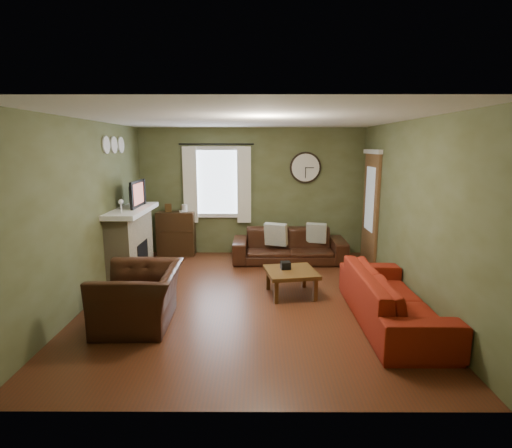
{
  "coord_description": "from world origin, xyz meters",
  "views": [
    {
      "loc": [
        0.12,
        -5.63,
        2.23
      ],
      "look_at": [
        0.1,
        0.4,
        1.05
      ],
      "focal_mm": 28.0,
      "sensor_mm": 36.0,
      "label": 1
    }
  ],
  "objects_px": {
    "bookshelf": "(176,234)",
    "coffee_table": "(291,283)",
    "sofa_red": "(392,298)",
    "sofa_brown": "(289,246)",
    "armchair": "(140,297)"
  },
  "relations": [
    {
      "from": "bookshelf",
      "to": "coffee_table",
      "type": "height_order",
      "value": "bookshelf"
    },
    {
      "from": "sofa_red",
      "to": "coffee_table",
      "type": "bearing_deg",
      "value": 52.04
    },
    {
      "from": "coffee_table",
      "to": "bookshelf",
      "type": "bearing_deg",
      "value": 133.81
    },
    {
      "from": "sofa_brown",
      "to": "sofa_red",
      "type": "xyz_separation_m",
      "value": [
        1.1,
        -2.74,
        0.01
      ]
    },
    {
      "from": "bookshelf",
      "to": "armchair",
      "type": "distance_m",
      "value": 3.3
    },
    {
      "from": "sofa_brown",
      "to": "sofa_red",
      "type": "relative_size",
      "value": 0.97
    },
    {
      "from": "sofa_red",
      "to": "armchair",
      "type": "distance_m",
      "value": 3.21
    },
    {
      "from": "sofa_red",
      "to": "armchair",
      "type": "relative_size",
      "value": 2.0
    },
    {
      "from": "coffee_table",
      "to": "sofa_red",
      "type": "bearing_deg",
      "value": -37.96
    },
    {
      "from": "sofa_red",
      "to": "bookshelf",
      "type": "bearing_deg",
      "value": 46.5
    },
    {
      "from": "sofa_brown",
      "to": "sofa_red",
      "type": "bearing_deg",
      "value": -68.17
    },
    {
      "from": "sofa_red",
      "to": "armchair",
      "type": "bearing_deg",
      "value": 91.26
    },
    {
      "from": "sofa_red",
      "to": "armchair",
      "type": "xyz_separation_m",
      "value": [
        -3.21,
        -0.07,
        0.04
      ]
    },
    {
      "from": "bookshelf",
      "to": "sofa_brown",
      "type": "distance_m",
      "value": 2.35
    },
    {
      "from": "armchair",
      "to": "coffee_table",
      "type": "bearing_deg",
      "value": 115.24
    }
  ]
}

